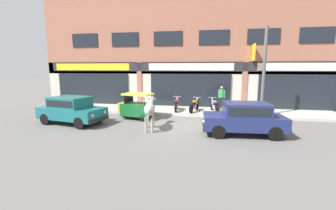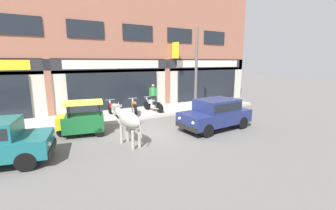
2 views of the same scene
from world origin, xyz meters
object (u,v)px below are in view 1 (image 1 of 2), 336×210
object	(u,v)px
auto_rickshaw	(136,108)
car_0	(71,109)
motorcycle_1	(194,106)
utility_pole	(264,72)
car_1	(244,117)
motorcycle_0	(176,105)
motorcycle_2	(215,106)
pedestrian	(222,95)
cow	(150,109)

from	to	relation	value
auto_rickshaw	car_0	bearing A→B (deg)	-150.01
motorcycle_1	utility_pole	world-z (taller)	utility_pole
car_1	utility_pole	distance (m)	4.39
motorcycle_1	motorcycle_0	bearing A→B (deg)	174.49
auto_rickshaw	motorcycle_0	distance (m)	3.00
motorcycle_2	pedestrian	size ratio (longest dim) A/B	1.11
car_0	utility_pole	distance (m)	10.99
utility_pole	motorcycle_0	bearing A→B (deg)	171.91
cow	utility_pole	size ratio (longest dim) A/B	0.41
cow	motorcycle_0	xyz separation A→B (m)	(0.69, 4.31, -0.46)
auto_rickshaw	motorcycle_1	world-z (taller)	auto_rickshaw
cow	motorcycle_2	bearing A→B (deg)	53.67
car_0	utility_pole	size ratio (longest dim) A/B	0.74
cow	motorcycle_1	world-z (taller)	cow
motorcycle_2	cow	bearing A→B (deg)	-126.33
cow	pedestrian	world-z (taller)	pedestrian
car_1	pedestrian	world-z (taller)	pedestrian
cow	auto_rickshaw	bearing A→B (deg)	122.83
pedestrian	utility_pole	size ratio (longest dim) A/B	0.31
motorcycle_1	motorcycle_2	world-z (taller)	same
cow	motorcycle_0	world-z (taller)	cow
car_1	motorcycle_2	world-z (taller)	car_1
cow	auto_rickshaw	xyz separation A→B (m)	(-1.40, 2.17, -0.35)
motorcycle_1	pedestrian	world-z (taller)	pedestrian
cow	motorcycle_0	size ratio (longest dim) A/B	1.18
car_1	motorcycle_1	xyz separation A→B (m)	(-2.50, 4.27, -0.27)
car_0	motorcycle_0	distance (m)	6.47
car_0	motorcycle_1	bearing A→B (deg)	30.93
motorcycle_0	pedestrian	xyz separation A→B (m)	(2.96, 0.95, 0.60)
car_0	motorcycle_1	distance (m)	7.38
cow	motorcycle_0	bearing A→B (deg)	80.89
car_0	motorcycle_2	world-z (taller)	car_0
car_0	motorcycle_1	xyz separation A→B (m)	(6.33, 3.79, -0.27)
auto_rickshaw	pedestrian	distance (m)	5.95
car_0	pedestrian	xyz separation A→B (m)	(8.11, 4.86, 0.33)
pedestrian	utility_pole	bearing A→B (deg)	-36.99
motorcycle_1	utility_pole	bearing A→B (deg)	-8.85
car_0	auto_rickshaw	size ratio (longest dim) A/B	1.81
auto_rickshaw	motorcycle_0	bearing A→B (deg)	45.74
motorcycle_2	pedestrian	xyz separation A→B (m)	(0.47, 0.93, 0.60)
motorcycle_0	motorcycle_1	bearing A→B (deg)	-5.51
utility_pole	pedestrian	bearing A→B (deg)	143.01
car_1	utility_pole	xyz separation A→B (m)	(1.52, 3.65, 1.92)
motorcycle_1	pedestrian	distance (m)	2.16
motorcycle_2	pedestrian	distance (m)	1.20
cow	car_0	distance (m)	4.48
car_1	motorcycle_0	world-z (taller)	car_1
motorcycle_0	pedestrian	world-z (taller)	pedestrian
cow	motorcycle_2	xyz separation A→B (m)	(3.19, 4.33, -0.46)
utility_pole	auto_rickshaw	bearing A→B (deg)	-169.10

